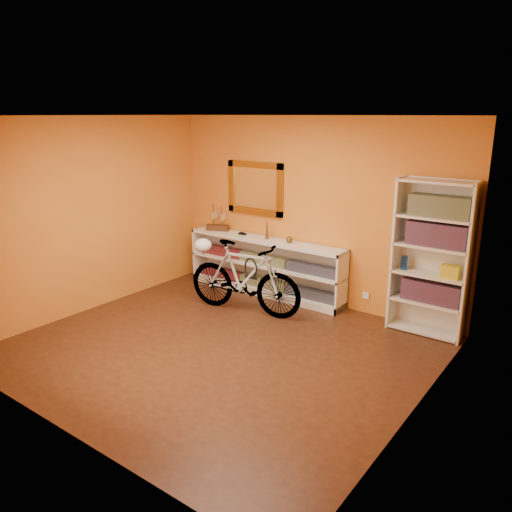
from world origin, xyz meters
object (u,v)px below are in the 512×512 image
Objects in this scene: bookcase at (431,259)px; console_unit at (264,266)px; bicycle at (244,278)px; helmet at (203,245)px.

console_unit is at bearing -179.41° from bookcase.
helmet is (-0.64, -0.11, 0.38)m from bicycle.
helmet is at bearing 90.00° from bicycle.
bookcase is 2.98m from helmet.
bicycle is 6.90× the size of helmet.
helmet reaches higher than console_unit.
helmet is at bearing -162.22° from bookcase.
bicycle is (-2.20, -0.80, -0.45)m from bookcase.
console_unit is at bearing 6.28° from bicycle.
bookcase is (2.42, 0.03, 0.52)m from console_unit.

